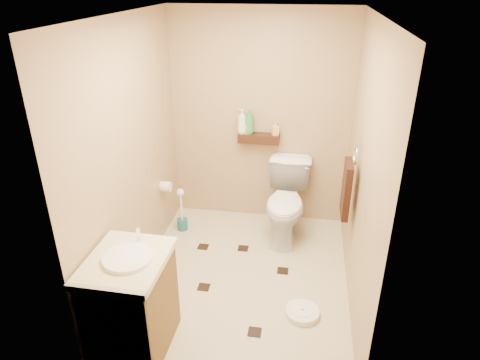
# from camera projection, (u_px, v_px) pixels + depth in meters

# --- Properties ---
(ground) EXTENTS (2.50, 2.50, 0.00)m
(ground) POSITION_uv_depth(u_px,v_px,m) (242.00, 278.00, 4.16)
(ground) COLOR beige
(ground) RESTS_ON ground
(wall_back) EXTENTS (2.00, 0.04, 2.40)m
(wall_back) POSITION_uv_depth(u_px,v_px,m) (260.00, 121.00, 4.75)
(wall_back) COLOR tan
(wall_back) RESTS_ON ground
(wall_front) EXTENTS (2.00, 0.04, 2.40)m
(wall_front) POSITION_uv_depth(u_px,v_px,m) (210.00, 250.00, 2.53)
(wall_front) COLOR tan
(wall_front) RESTS_ON ground
(wall_left) EXTENTS (0.04, 2.50, 2.40)m
(wall_left) POSITION_uv_depth(u_px,v_px,m) (131.00, 158.00, 3.78)
(wall_left) COLOR tan
(wall_left) RESTS_ON ground
(wall_right) EXTENTS (0.04, 2.50, 2.40)m
(wall_right) POSITION_uv_depth(u_px,v_px,m) (363.00, 173.00, 3.49)
(wall_right) COLOR tan
(wall_right) RESTS_ON ground
(ceiling) EXTENTS (2.00, 2.50, 0.02)m
(ceiling) POSITION_uv_depth(u_px,v_px,m) (243.00, 15.00, 3.12)
(ceiling) COLOR white
(ceiling) RESTS_ON wall_back
(wall_shelf) EXTENTS (0.46, 0.14, 0.10)m
(wall_shelf) POSITION_uv_depth(u_px,v_px,m) (259.00, 138.00, 4.76)
(wall_shelf) COLOR #36180E
(wall_shelf) RESTS_ON wall_back
(floor_accents) EXTENTS (1.18, 1.28, 0.01)m
(floor_accents) POSITION_uv_depth(u_px,v_px,m) (246.00, 281.00, 4.12)
(floor_accents) COLOR black
(floor_accents) RESTS_ON ground
(toilet) EXTENTS (0.50, 0.84, 0.84)m
(toilet) POSITION_uv_depth(u_px,v_px,m) (286.00, 203.00, 4.67)
(toilet) COLOR white
(toilet) RESTS_ON ground
(vanity) EXTENTS (0.57, 0.69, 0.96)m
(vanity) POSITION_uv_depth(u_px,v_px,m) (132.00, 303.00, 3.23)
(vanity) COLOR brown
(vanity) RESTS_ON ground
(bathroom_scale) EXTENTS (0.37, 0.37, 0.06)m
(bathroom_scale) POSITION_uv_depth(u_px,v_px,m) (302.00, 312.00, 3.70)
(bathroom_scale) COLOR white
(bathroom_scale) RESTS_ON ground
(toilet_brush) EXTENTS (0.12, 0.12, 0.52)m
(toilet_brush) POSITION_uv_depth(u_px,v_px,m) (182.00, 215.00, 4.88)
(toilet_brush) COLOR #185C60
(toilet_brush) RESTS_ON ground
(towel_ring) EXTENTS (0.12, 0.30, 0.76)m
(towel_ring) POSITION_uv_depth(u_px,v_px,m) (347.00, 187.00, 3.84)
(towel_ring) COLOR silver
(towel_ring) RESTS_ON wall_right
(toilet_paper) EXTENTS (0.12, 0.11, 0.12)m
(toilet_paper) POSITION_uv_depth(u_px,v_px,m) (166.00, 187.00, 4.61)
(toilet_paper) COLOR white
(toilet_paper) RESTS_ON wall_left
(bottle_a) EXTENTS (0.14, 0.14, 0.28)m
(bottle_a) POSITION_uv_depth(u_px,v_px,m) (242.00, 121.00, 4.70)
(bottle_a) COLOR silver
(bottle_a) RESTS_ON wall_shelf
(bottle_b) EXTENTS (0.10, 0.10, 0.16)m
(bottle_b) POSITION_uv_depth(u_px,v_px,m) (248.00, 127.00, 4.72)
(bottle_b) COLOR gold
(bottle_b) RESTS_ON wall_shelf
(bottle_c) EXTENTS (0.13, 0.13, 0.13)m
(bottle_c) POSITION_uv_depth(u_px,v_px,m) (248.00, 128.00, 4.72)
(bottle_c) COLOR red
(bottle_c) RESTS_ON wall_shelf
(bottle_d) EXTENTS (0.12, 0.12, 0.28)m
(bottle_d) POSITION_uv_depth(u_px,v_px,m) (249.00, 121.00, 4.69)
(bottle_d) COLOR green
(bottle_d) RESTS_ON wall_shelf
(bottle_e) EXTENTS (0.09, 0.09, 0.15)m
(bottle_e) POSITION_uv_depth(u_px,v_px,m) (275.00, 128.00, 4.67)
(bottle_e) COLOR #FAB553
(bottle_e) RESTS_ON wall_shelf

